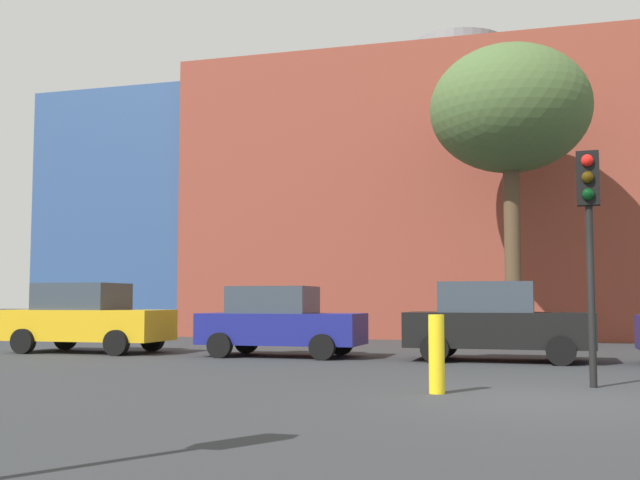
{
  "coord_description": "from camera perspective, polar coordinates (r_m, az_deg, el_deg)",
  "views": [
    {
      "loc": [
        0.02,
        -11.58,
        1.41
      ],
      "look_at": [
        -5.51,
        7.65,
        2.97
      ],
      "focal_mm": 43.45,
      "sensor_mm": 36.0,
      "label": 1
    }
  ],
  "objects": [
    {
      "name": "parked_car_0",
      "position": [
        22.08,
        -16.74,
        -5.52
      ],
      "size": [
        4.33,
        2.12,
        1.87
      ],
      "color": "gold",
      "rests_on": "ground_plane"
    },
    {
      "name": "bollard_yellow_1",
      "position": [
        12.01,
        8.58,
        -8.3
      ],
      "size": [
        0.24,
        0.24,
        1.19
      ],
      "primitive_type": "cylinder",
      "color": "yellow",
      "rests_on": "ground_plane"
    },
    {
      "name": "building_backdrop",
      "position": [
        34.64,
        10.35,
        2.22
      ],
      "size": [
        35.18,
        13.42,
        12.93
      ],
      "color": "brown",
      "rests_on": "ground_plane"
    },
    {
      "name": "ground_plane",
      "position": [
        11.66,
        16.15,
        -11.24
      ],
      "size": [
        200.0,
        200.0,
        0.0
      ],
      "primitive_type": "plane",
      "color": "#2D3033"
    },
    {
      "name": "parked_car_1",
      "position": [
        19.65,
        -2.99,
        -6.02
      ],
      "size": [
        4.07,
        2.0,
        1.76
      ],
      "color": "navy",
      "rests_on": "ground_plane"
    },
    {
      "name": "bare_tree_0",
      "position": [
        24.69,
        13.82,
        9.21
      ],
      "size": [
        4.88,
        4.88,
        9.21
      ],
      "color": "brown",
      "rests_on": "ground_plane"
    },
    {
      "name": "traffic_light_island",
      "position": [
        13.48,
        19.19,
        1.91
      ],
      "size": [
        0.38,
        0.37,
        3.87
      ],
      "rotation": [
        0.0,
        0.0,
        -1.66
      ],
      "color": "black",
      "rests_on": "ground_plane"
    },
    {
      "name": "parked_car_2",
      "position": [
        18.61,
        12.79,
        -5.88
      ],
      "size": [
        4.25,
        2.08,
        1.84
      ],
      "color": "black",
      "rests_on": "ground_plane"
    }
  ]
}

